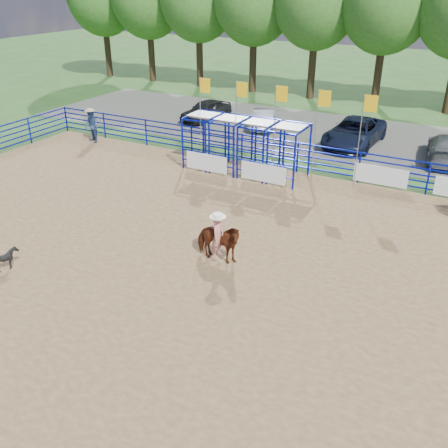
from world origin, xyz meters
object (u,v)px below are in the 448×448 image
(car_d, at_px, (448,148))
(car_b, at_px, (265,118))
(spectator_cowboy, at_px, (92,126))
(horse_and_rider, at_px, (218,238))
(calf, at_px, (6,259))
(car_a, at_px, (206,110))
(car_c, at_px, (354,132))

(car_d, bearing_deg, car_b, -13.42)
(spectator_cowboy, relative_size, car_d, 0.41)
(horse_and_rider, xyz_separation_m, calf, (-5.79, -3.72, -0.49))
(horse_and_rider, relative_size, car_a, 0.64)
(spectator_cowboy, distance_m, car_c, 14.85)
(horse_and_rider, xyz_separation_m, car_a, (-9.49, 15.55, -0.21))
(car_b, distance_m, car_c, 5.94)
(car_b, relative_size, car_c, 0.70)
(spectator_cowboy, height_order, car_d, spectator_cowboy)
(horse_and_rider, height_order, calf, horse_and_rider)
(horse_and_rider, bearing_deg, car_d, 69.26)
(horse_and_rider, relative_size, car_b, 0.66)
(car_d, bearing_deg, calf, 51.26)
(car_a, relative_size, car_c, 0.73)
(calf, relative_size, car_d, 0.16)
(calf, distance_m, car_c, 19.60)
(car_b, bearing_deg, horse_and_rider, 92.83)
(car_b, bearing_deg, car_a, -13.63)
(car_b, bearing_deg, calf, 72.73)
(car_d, bearing_deg, horse_and_rider, 62.29)
(car_b, height_order, car_d, car_d)
(spectator_cowboy, height_order, car_a, spectator_cowboy)
(spectator_cowboy, xyz_separation_m, car_c, (13.32, 6.56, -0.22))
(horse_and_rider, bearing_deg, car_b, 108.69)
(car_a, height_order, car_c, car_c)
(calf, relative_size, car_a, 0.20)
(spectator_cowboy, bearing_deg, calf, -59.79)
(car_c, bearing_deg, horse_and_rider, -89.75)
(calf, bearing_deg, car_c, -43.41)
(calf, bearing_deg, car_d, -56.28)
(calf, height_order, car_d, car_d)
(calf, bearing_deg, horse_and_rider, -81.80)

